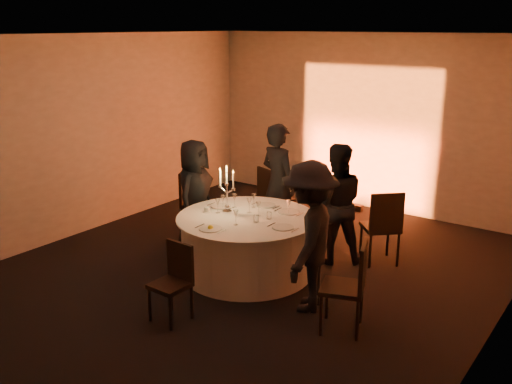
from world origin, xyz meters
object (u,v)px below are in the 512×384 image
Objects in this scene: chair_back_right at (383,223)px; guest_back_left at (278,183)px; chair_left at (192,198)px; chair_right at (351,281)px; guest_right at (309,237)px; guest_back_right at (335,204)px; guest_left at (195,194)px; banquet_table at (247,245)px; chair_back_left at (272,195)px; chair_front at (174,277)px; candelabra at (227,196)px; coffee_cup at (207,210)px.

chair_back_right is 0.58× the size of guest_back_left.
chair_right reaches higher than chair_left.
guest_back_right is at bearing 178.08° from guest_right.
guest_back_left reaches higher than guest_left.
banquet_table is 1.69m from chair_back_left.
chair_front is at bearing 38.57° from guest_back_right.
candelabra is (-1.05, -1.01, 0.17)m from guest_back_right.
guest_back_right is (-0.58, -0.26, 0.23)m from chair_back_right.
chair_back_left is at bearing -155.05° from guest_right.
chair_front is at bearing -63.55° from guest_right.
chair_back_right is at bearing -105.77° from chair_left.
guest_back_left is 1.38m from coffee_cup.
guest_back_left reaches higher than candelabra.
chair_right is 0.56× the size of guest_back_left.
chair_back_left is 1.98m from chair_back_right.
guest_back_right is 0.95× the size of guest_right.
chair_front is 2.68m from guest_back_left.
chair_left reaches higher than chair_front.
chair_right is 3.05m from guest_left.
chair_right is at bearing 54.85° from guest_right.
chair_left is 0.63× the size of guest_left.
guest_left is 2.50× the size of candelabra.
chair_front is 1.55m from candelabra.
chair_left is 0.58× the size of guest_right.
guest_left is (0.42, -0.40, 0.23)m from chair_left.
chair_back_left is at bearing 102.22° from candelabra.
coffee_cup is (-1.27, -1.16, -0.02)m from guest_back_right.
chair_left is 3.57m from chair_right.
guest_left reaches higher than chair_front.
candelabra is at bearing 35.24° from coffee_cup.
candelabra is (0.84, -0.32, 0.20)m from guest_left.
guest_back_left is 1.03× the size of guest_right.
guest_right reaches higher than banquet_table.
guest_back_right reaches higher than banquet_table.
banquet_table is at bearing 0.79° from chair_back_right.
chair_left is at bearing -129.82° from guest_right.
guest_left is 2.01m from guest_back_right.
candelabra is at bearing -122.27° from guest_right.
guest_right is 1.68m from coffee_cup.
coffee_cup is 0.33m from candelabra.
chair_back_right is 1.21× the size of chair_front.
chair_right is (2.40, -2.10, 0.00)m from chair_back_left.
chair_front is 7.80× the size of coffee_cup.
banquet_table is 1.80× the size of chair_back_left.
banquet_table is at bearing 18.10° from guest_back_right.
guest_back_left reaches higher than guest_right.
guest_right is at bearing -14.24° from candelabra.
guest_back_right reaches higher than coffee_cup.
chair_back_right is at bearing 67.15° from chair_front.
guest_left reaches higher than chair_back_right.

